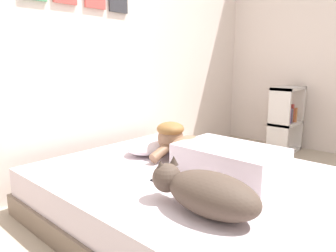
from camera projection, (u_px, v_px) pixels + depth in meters
The scene contains 9 objects.
ground_plane at pixel (252, 251), 1.73m from camera, with size 13.43×13.43×0.00m, color tan.
back_wall at pixel (78, 34), 2.56m from camera, with size 4.71×0.12×2.50m.
bed at pixel (191, 197), 2.04m from camera, with size 1.56×1.94×0.33m.
pillow at pixel (156, 145), 2.45m from camera, with size 0.52×0.32×0.11m, color silver.
person_lying at pixel (211, 154), 2.05m from camera, with size 0.43×0.92×0.27m.
dog at pixel (206, 192), 1.45m from camera, with size 0.26×0.57×0.21m.
coffee_cup at pixel (162, 148), 2.45m from camera, with size 0.12×0.09×0.07m.
cell_phone at pixel (162, 182), 1.84m from camera, with size 0.07×0.14×0.01m, color black.
bookshelf at pixel (286, 119), 3.57m from camera, with size 0.45×0.24×0.75m.
Camera 1 is at (-1.46, -0.71, 1.03)m, focal length 33.44 mm.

